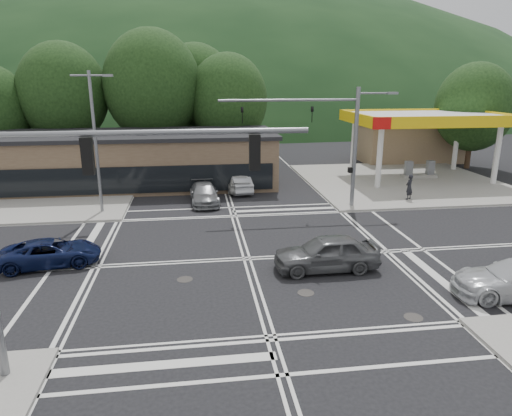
{
  "coord_description": "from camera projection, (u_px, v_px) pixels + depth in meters",
  "views": [
    {
      "loc": [
        -2.38,
        -20.75,
        8.65
      ],
      "look_at": [
        1.01,
        4.06,
        1.4
      ],
      "focal_mm": 32.0,
      "sensor_mm": 36.0,
      "label": 1
    }
  ],
  "objects": [
    {
      "name": "tree_n_a",
      "position": [
        63.0,
        93.0,
        41.5
      ],
      "size": [
        8.0,
        8.0,
        11.75
      ],
      "color": "#382619",
      "rests_on": "ground"
    },
    {
      "name": "signal_mast_sw",
      "position": [
        48.0,
        211.0,
        12.41
      ],
      "size": [
        9.14,
        0.28,
        8.0
      ],
      "color": "slate",
      "rests_on": "ground"
    },
    {
      "name": "car_grey_center",
      "position": [
        326.0,
        253.0,
        20.99
      ],
      "size": [
        4.85,
        1.98,
        1.65
      ],
      "primitive_type": "imported",
      "rotation": [
        0.0,
        0.0,
        -1.56
      ],
      "color": "#545658",
      "rests_on": "ground"
    },
    {
      "name": "pedestrian",
      "position": [
        409.0,
        187.0,
        32.52
      ],
      "size": [
        0.79,
        0.73,
        1.8
      ],
      "primitive_type": "imported",
      "rotation": [
        0.0,
        0.0,
        3.74
      ],
      "color": "black",
      "rests_on": "sidewalk_ne"
    },
    {
      "name": "tree_n_b",
      "position": [
        152.0,
        86.0,
        42.36
      ],
      "size": [
        9.0,
        9.0,
        12.98
      ],
      "color": "#382619",
      "rests_on": "ground"
    },
    {
      "name": "gas_station_canopy",
      "position": [
        424.0,
        121.0,
        38.49
      ],
      "size": [
        12.32,
        8.34,
        5.75
      ],
      "color": "silver",
      "rests_on": "ground"
    },
    {
      "name": "car_queue_b",
      "position": [
        239.0,
        181.0,
        35.7
      ],
      "size": [
        1.96,
        4.67,
        1.58
      ],
      "primitive_type": "imported",
      "rotation": [
        0.0,
        0.0,
        3.12
      ],
      "color": "beige",
      "rests_on": "ground"
    },
    {
      "name": "car_northbound",
      "position": [
        204.0,
        194.0,
        32.18
      ],
      "size": [
        2.12,
        4.77,
        1.36
      ],
      "primitive_type": "imported",
      "rotation": [
        0.0,
        0.0,
        0.05
      ],
      "color": "slate",
      "rests_on": "ground"
    },
    {
      "name": "convenience_store",
      "position": [
        407.0,
        142.0,
        48.33
      ],
      "size": [
        10.0,
        6.0,
        3.8
      ],
      "primitive_type": "cube",
      "color": "#846B4F",
      "rests_on": "ground"
    },
    {
      "name": "sidewalk_ne",
      "position": [
        402.0,
        181.0,
        38.67
      ],
      "size": [
        16.0,
        16.0,
        0.15
      ],
      "primitive_type": "cube",
      "color": "gray",
      "rests_on": "ground"
    },
    {
      "name": "tree_ne",
      "position": [
        474.0,
        107.0,
        42.99
      ],
      "size": [
        7.2,
        7.2,
        9.99
      ],
      "color": "#382619",
      "rests_on": "ground"
    },
    {
      "name": "tree_n_c",
      "position": [
        228.0,
        100.0,
        43.63
      ],
      "size": [
        7.6,
        7.6,
        10.87
      ],
      "color": "#382619",
      "rests_on": "ground"
    },
    {
      "name": "ground",
      "position": [
        247.0,
        259.0,
        22.47
      ],
      "size": [
        120.0,
        120.0,
        0.0
      ],
      "primitive_type": "plane",
      "color": "black",
      "rests_on": "ground"
    },
    {
      "name": "signal_mast_ne",
      "position": [
        337.0,
        133.0,
        29.76
      ],
      "size": [
        11.65,
        0.3,
        8.0
      ],
      "color": "slate",
      "rests_on": "ground"
    },
    {
      "name": "commercial_row",
      "position": [
        125.0,
        161.0,
        37.05
      ],
      "size": [
        24.0,
        8.0,
        4.0
      ],
      "primitive_type": "cube",
      "color": "brown",
      "rests_on": "ground"
    },
    {
      "name": "streetlight_nw",
      "position": [
        96.0,
        136.0,
        28.53
      ],
      "size": [
        2.5,
        0.25,
        9.0
      ],
      "color": "slate",
      "rests_on": "ground"
    },
    {
      "name": "sidewalk_nw",
      "position": [
        29.0,
        193.0,
        34.77
      ],
      "size": [
        16.0,
        16.0,
        0.15
      ],
      "primitive_type": "cube",
      "color": "gray",
      "rests_on": "ground"
    },
    {
      "name": "car_blue_west",
      "position": [
        51.0,
        253.0,
        21.56
      ],
      "size": [
        4.79,
        2.79,
        1.25
      ],
      "primitive_type": "imported",
      "rotation": [
        0.0,
        0.0,
        1.74
      ],
      "color": "#0D153B",
      "rests_on": "ground"
    },
    {
      "name": "hill_north",
      "position": [
        203.0,
        114.0,
        108.12
      ],
      "size": [
        252.0,
        126.0,
        140.0
      ],
      "primitive_type": "ellipsoid",
      "color": "#173317",
      "rests_on": "ground"
    },
    {
      "name": "car_queue_a",
      "position": [
        239.0,
        184.0,
        35.26
      ],
      "size": [
        1.82,
        4.17,
        1.33
      ],
      "primitive_type": "imported",
      "rotation": [
        0.0,
        0.0,
        3.24
      ],
      "color": "#A2A5A9",
      "rests_on": "ground"
    },
    {
      "name": "tree_n_e",
      "position": [
        196.0,
        91.0,
        46.87
      ],
      "size": [
        8.4,
        8.4,
        11.98
      ],
      "color": "#382619",
      "rests_on": "ground"
    }
  ]
}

